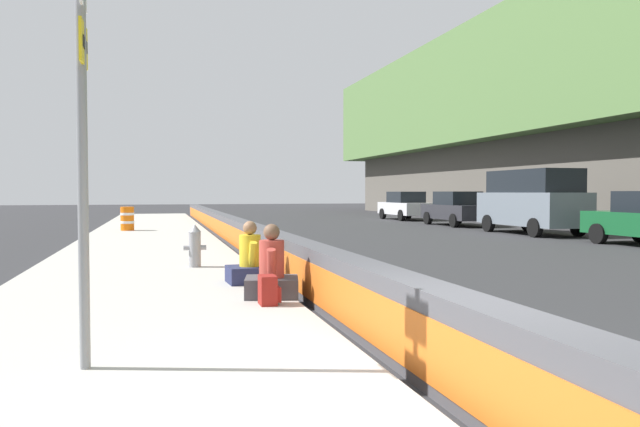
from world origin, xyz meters
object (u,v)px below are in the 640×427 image
object	(u,v)px
backpack	(268,290)
parked_car_far	(405,206)
route_sign_post	(83,130)
seated_person_foreground	(272,274)
seated_person_middle	(250,263)
fire_hydrant	(195,245)
construction_barrel	(127,219)
parked_car_fourth	(532,200)
parked_car_midline	(457,208)

from	to	relation	value
backpack	parked_car_far	xyz separation A→B (m)	(25.49, -13.03, 0.53)
route_sign_post	parked_car_far	distance (m)	31.82
route_sign_post	seated_person_foreground	bearing A→B (deg)	-35.78
seated_person_foreground	seated_person_middle	distance (m)	1.44
fire_hydrant	seated_person_middle	world-z (taller)	seated_person_middle
route_sign_post	construction_barrel	xyz separation A→B (m)	(19.52, 0.58, -1.59)
parked_car_far	backpack	bearing A→B (deg)	152.92
backpack	parked_car_far	distance (m)	28.63
parked_car_far	parked_car_fourth	bearing A→B (deg)	179.74
fire_hydrant	seated_person_middle	xyz separation A→B (m)	(-2.41, -0.78, -0.12)
parked_car_midline	parked_car_fourth	bearing A→B (deg)	-179.95
fire_hydrant	parked_car_midline	distance (m)	19.94
route_sign_post	seated_person_middle	bearing A→B (deg)	-25.09
construction_barrel	parked_car_far	size ratio (longest dim) A/B	0.21
backpack	parked_car_fourth	size ratio (longest dim) A/B	0.08
seated_person_middle	parked_car_fourth	xyz separation A→B (m)	(10.71, -12.92, 0.89)
backpack	parked_car_midline	bearing A→B (deg)	-34.40
seated_person_middle	backpack	xyz separation A→B (m)	(-2.04, 0.05, -0.13)
fire_hydrant	backpack	size ratio (longest dim) A/B	2.20
route_sign_post	backpack	bearing A→B (deg)	-39.70
construction_barrel	parked_car_fourth	xyz separation A→B (m)	(-4.28, -15.61, 0.73)
route_sign_post	backpack	distance (m)	3.74
seated_person_foreground	construction_barrel	distance (m)	16.68
seated_person_foreground	parked_car_midline	bearing A→B (deg)	-34.93
seated_person_foreground	parked_car_far	bearing A→B (deg)	-27.34
parked_car_fourth	parked_car_midline	world-z (taller)	parked_car_fourth
seated_person_foreground	parked_car_midline	xyz separation A→B (m)	(18.35, -12.81, 0.39)
parked_car_fourth	parked_car_far	size ratio (longest dim) A/B	1.13
construction_barrel	parked_car_far	xyz separation A→B (m)	(8.46, -15.67, 0.24)
fire_hydrant	seated_person_middle	distance (m)	2.53
backpack	construction_barrel	distance (m)	17.24
parked_car_midline	route_sign_post	bearing A→B (deg)	144.95
parked_car_fourth	backpack	bearing A→B (deg)	134.50
route_sign_post	seated_person_foreground	size ratio (longest dim) A/B	3.36
backpack	parked_car_midline	size ratio (longest dim) A/B	0.09
seated_person_middle	construction_barrel	xyz separation A→B (m)	(15.00, 2.69, 0.15)
route_sign_post	fire_hydrant	xyz separation A→B (m)	(6.93, -1.34, -1.62)
parked_car_midline	parked_car_far	distance (m)	6.55
parked_car_fourth	seated_person_middle	bearing A→B (deg)	129.67
fire_hydrant	parked_car_fourth	size ratio (longest dim) A/B	0.17
route_sign_post	parked_car_fourth	bearing A→B (deg)	-44.62
fire_hydrant	construction_barrel	world-z (taller)	construction_barrel
construction_barrel	parked_car_midline	size ratio (longest dim) A/B	0.21
seated_person_foreground	parked_car_midline	distance (m)	22.38
parked_car_fourth	parked_car_midline	distance (m)	6.21
seated_person_middle	parked_car_midline	world-z (taller)	parked_car_midline
construction_barrel	parked_car_far	bearing A→B (deg)	-61.64
parked_car_midline	parked_car_far	xyz separation A→B (m)	(6.55, -0.06, 0.00)
parked_car_midline	parked_car_far	world-z (taller)	same
backpack	construction_barrel	size ratio (longest dim) A/B	0.42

